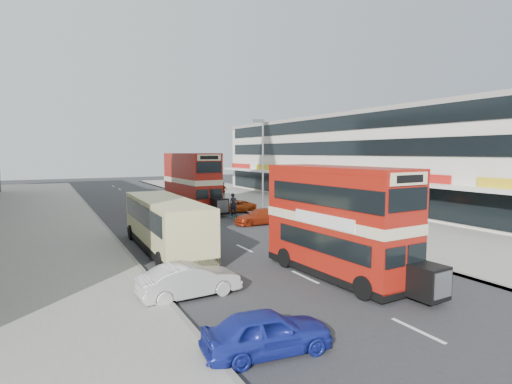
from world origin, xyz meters
TOP-DOWN VIEW (x-y plane):
  - ground at (0.00, 0.00)m, footprint 160.00×160.00m
  - road_surface at (0.00, 20.00)m, footprint 12.00×90.00m
  - pavement_right at (12.00, 20.00)m, footprint 12.00×90.00m
  - pavement_left at (-12.00, 20.00)m, footprint 12.00×90.00m
  - kerb_left at (-6.10, 20.00)m, footprint 0.20×90.00m
  - kerb_right at (6.10, 20.00)m, footprint 0.20×90.00m
  - commercial_row at (19.95, 22.00)m, footprint 9.90×46.20m
  - wooded_hill at (85.00, 45.00)m, footprint 172.80×230.40m
  - street_lamp at (6.52, 18.00)m, footprint 1.00×0.20m
  - bus_main at (1.29, 1.43)m, footprint 2.74×8.45m
  - bus_second at (2.23, 23.64)m, footprint 2.98×9.38m
  - coach at (-4.03, 9.61)m, footprint 2.76×10.04m
  - car_left_near at (-4.73, -3.13)m, footprint 3.68×1.80m
  - car_left_front at (-5.20, 2.00)m, footprint 3.92×1.59m
  - car_right_a at (4.48, 14.44)m, footprint 4.18×1.95m
  - car_right_b at (5.26, 20.94)m, footprint 3.96×1.90m
  - car_right_c at (4.55, 31.99)m, footprint 4.59×2.19m
  - pedestrian_near at (8.74, 12.96)m, footprint 0.75×0.64m
  - pedestrian_far at (7.99, 29.92)m, footprint 1.17×0.65m
  - cyclist at (3.65, 17.54)m, footprint 0.67×1.57m

SIDE VIEW (x-z plane):
  - ground at x=0.00m, z-range 0.00..0.00m
  - wooded_hill at x=85.00m, z-range -10.00..10.00m
  - road_surface at x=0.00m, z-range 0.00..0.01m
  - pavement_right at x=12.00m, z-range 0.00..0.15m
  - pavement_left at x=-12.00m, z-range 0.00..0.15m
  - kerb_left at x=-6.10m, z-range -0.01..0.15m
  - kerb_right at x=6.10m, z-range -0.01..0.15m
  - car_right_b at x=5.26m, z-range 0.00..1.09m
  - car_right_a at x=4.48m, z-range 0.00..1.18m
  - car_left_near at x=-4.73m, z-range 0.00..1.21m
  - car_left_front at x=-5.20m, z-range 0.00..1.26m
  - cyclist at x=3.65m, z-range -0.31..1.81m
  - car_right_c at x=4.55m, z-range 0.00..1.52m
  - pedestrian_near at x=8.74m, z-range 0.15..1.88m
  - pedestrian_far at x=7.99m, z-range 0.15..2.03m
  - coach at x=-4.03m, z-range 0.24..2.89m
  - bus_main at x=1.29m, z-range 0.12..4.75m
  - bus_second at x=2.23m, z-range 0.14..5.28m
  - commercial_row at x=19.95m, z-range 0.05..9.35m
  - street_lamp at x=6.52m, z-range 0.72..8.85m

